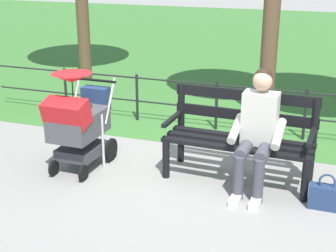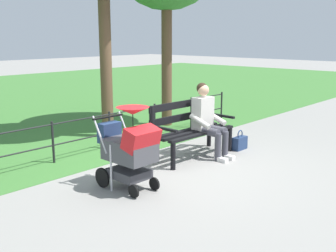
{
  "view_description": "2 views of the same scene",
  "coord_description": "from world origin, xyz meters",
  "px_view_note": "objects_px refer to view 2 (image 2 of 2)",
  "views": [
    {
      "loc": [
        -1.53,
        4.83,
        2.39
      ],
      "look_at": [
        0.11,
        0.2,
        0.62
      ],
      "focal_mm": 52.1,
      "sensor_mm": 36.0,
      "label": 1
    },
    {
      "loc": [
        4.72,
        4.22,
        2.05
      ],
      "look_at": [
        0.09,
        0.02,
        0.67
      ],
      "focal_mm": 43.54,
      "sensor_mm": 36.0,
      "label": 2
    }
  ],
  "objects_px": {
    "park_bench": "(190,127)",
    "handbag": "(240,143)",
    "stroller": "(130,147)",
    "person_on_bench": "(208,118)"
  },
  "relations": [
    {
      "from": "handbag",
      "to": "stroller",
      "type": "bearing_deg",
      "value": -0.61
    },
    {
      "from": "stroller",
      "to": "person_on_bench",
      "type": "bearing_deg",
      "value": -174.9
    },
    {
      "from": "handbag",
      "to": "person_on_bench",
      "type": "bearing_deg",
      "value": -15.66
    },
    {
      "from": "person_on_bench",
      "to": "stroller",
      "type": "bearing_deg",
      "value": 5.1
    },
    {
      "from": "park_bench",
      "to": "handbag",
      "type": "bearing_deg",
      "value": 155.61
    },
    {
      "from": "stroller",
      "to": "handbag",
      "type": "relative_size",
      "value": 3.11
    },
    {
      "from": "park_bench",
      "to": "stroller",
      "type": "xyz_separation_m",
      "value": [
        1.77,
        0.4,
        0.07
      ]
    },
    {
      "from": "park_bench",
      "to": "handbag",
      "type": "distance_m",
      "value": 1.11
    },
    {
      "from": "park_bench",
      "to": "person_on_bench",
      "type": "bearing_deg",
      "value": 133.48
    },
    {
      "from": "park_bench",
      "to": "handbag",
      "type": "relative_size",
      "value": 4.37
    }
  ]
}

